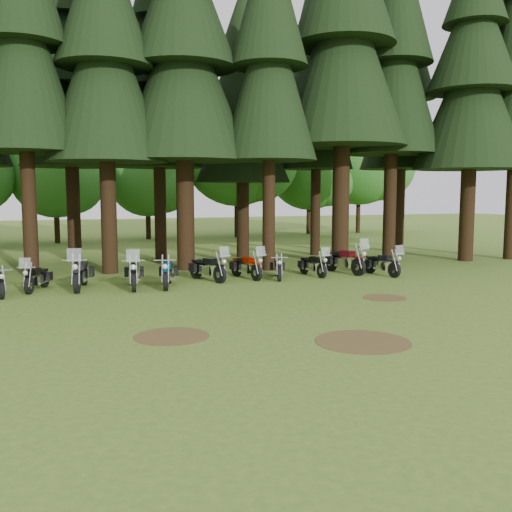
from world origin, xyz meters
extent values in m
plane|color=#466523|center=(0.00, 0.00, 0.00)|extent=(120.00, 120.00, 0.00)
cylinder|color=black|center=(-6.29, 9.51, 2.99)|extent=(0.58, 0.58, 5.99)
cone|color=black|center=(-6.29, 9.51, 8.73)|extent=(4.32, 4.32, 7.49)
cylinder|color=black|center=(-3.21, 9.40, 2.78)|extent=(0.66, 0.66, 5.57)
cone|color=black|center=(-3.21, 9.40, 8.12)|extent=(4.95, 4.95, 6.96)
cylinder|color=black|center=(0.07, 9.44, 2.85)|extent=(0.77, 0.77, 5.70)
cone|color=black|center=(0.07, 9.44, 8.31)|extent=(5.81, 5.81, 7.12)
cylinder|color=black|center=(3.43, 8.02, 2.85)|extent=(0.55, 0.55, 5.71)
cone|color=black|center=(3.43, 8.02, 8.32)|extent=(4.15, 4.15, 7.14)
cylinder|color=black|center=(7.37, 8.76, 3.31)|extent=(0.80, 0.80, 6.62)
cone|color=black|center=(7.37, 8.76, 9.65)|extent=(5.98, 5.98, 8.27)
cylinder|color=black|center=(10.62, 9.61, 3.17)|extent=(0.64, 0.64, 6.35)
cone|color=black|center=(10.62, 9.61, 9.26)|extent=(4.79, 4.79, 7.93)
cylinder|color=black|center=(13.94, 7.83, 2.71)|extent=(0.72, 0.72, 5.41)
cone|color=black|center=(13.94, 7.83, 7.90)|extent=(5.44, 5.44, 6.77)
cone|color=black|center=(13.94, 7.83, 11.09)|extent=(4.35, 4.35, 5.71)
cylinder|color=black|center=(16.52, 7.63, 3.01)|extent=(0.57, 0.57, 6.03)
cylinder|color=black|center=(-4.38, 14.40, 2.78)|extent=(0.65, 0.65, 5.55)
cone|color=black|center=(-4.38, 14.40, 8.10)|extent=(4.85, 4.85, 6.94)
cone|color=black|center=(-4.38, 14.40, 11.38)|extent=(3.88, 3.88, 5.86)
cylinder|color=black|center=(-0.37, 12.94, 2.76)|extent=(0.58, 0.58, 5.52)
cone|color=black|center=(-0.37, 12.94, 8.05)|extent=(4.35, 4.35, 6.90)
cone|color=black|center=(-0.37, 12.94, 11.31)|extent=(3.48, 3.48, 5.83)
cylinder|color=black|center=(4.04, 13.25, 2.35)|extent=(0.66, 0.66, 4.70)
cone|color=black|center=(4.04, 13.25, 6.85)|extent=(4.94, 4.94, 5.87)
cone|color=black|center=(4.04, 13.25, 9.62)|extent=(3.95, 3.95, 4.96)
cone|color=black|center=(4.04, 13.25, 11.82)|extent=(2.77, 2.77, 3.91)
cylinder|color=black|center=(8.07, 12.86, 2.78)|extent=(0.53, 0.53, 5.56)
cone|color=black|center=(8.07, 12.86, 8.11)|extent=(3.94, 3.94, 6.95)
cone|color=black|center=(8.07, 12.86, 11.40)|extent=(3.15, 3.15, 5.87)
cylinder|color=black|center=(13.36, 12.79, 2.82)|extent=(0.61, 0.61, 5.65)
cone|color=black|center=(13.36, 12.79, 8.24)|extent=(4.59, 4.59, 7.06)
cone|color=black|center=(13.36, 12.79, 11.57)|extent=(3.67, 3.67, 5.96)
cylinder|color=black|center=(-4.99, 25.31, 1.27)|extent=(0.36, 0.36, 2.55)
sphere|color=#296A23|center=(-4.99, 25.31, 4.67)|extent=(5.95, 5.95, 5.95)
sphere|color=#296A23|center=(-3.97, 24.63, 4.08)|extent=(4.25, 4.25, 4.25)
cylinder|color=black|center=(1.32, 26.50, 1.23)|extent=(0.36, 0.36, 2.47)
sphere|color=#296A23|center=(1.32, 26.50, 4.53)|extent=(5.76, 5.76, 5.76)
sphere|color=#296A23|center=(2.30, 25.84, 3.95)|extent=(4.12, 4.12, 4.12)
cylinder|color=black|center=(7.92, 25.96, 1.76)|extent=(0.36, 0.36, 3.52)
sphere|color=#296A23|center=(7.92, 25.96, 6.45)|extent=(8.21, 8.21, 8.21)
sphere|color=#296A23|center=(9.33, 25.02, 5.63)|extent=(5.87, 5.87, 5.87)
cylinder|color=black|center=(14.54, 27.22, 1.47)|extent=(0.36, 0.36, 2.94)
sphere|color=#296A23|center=(14.54, 27.22, 5.39)|extent=(6.86, 6.86, 6.86)
sphere|color=#296A23|center=(15.72, 26.43, 4.70)|extent=(4.90, 4.90, 4.90)
cylinder|color=black|center=(19.09, 27.08, 1.76)|extent=(0.36, 0.36, 3.52)
sphere|color=#296A23|center=(19.09, 27.08, 6.45)|extent=(8.20, 8.20, 8.20)
sphere|color=#296A23|center=(20.49, 26.14, 5.62)|extent=(5.86, 5.86, 5.86)
cylinder|color=#4C3D1E|center=(-3.00, -2.00, 0.01)|extent=(1.80, 1.80, 0.01)
cylinder|color=#4C3D1E|center=(4.50, 0.50, 0.01)|extent=(1.40, 1.40, 0.01)
cylinder|color=#4C3D1E|center=(1.00, -4.00, 0.01)|extent=(2.20, 2.20, 0.01)
cylinder|color=black|center=(-7.12, 4.54, 0.30)|extent=(0.28, 0.61, 0.60)
cylinder|color=black|center=(-6.30, 5.22, 0.29)|extent=(0.33, 0.59, 0.59)
cylinder|color=black|center=(-5.81, 6.50, 0.29)|extent=(0.33, 0.59, 0.59)
cube|color=silver|center=(-6.04, 5.90, 0.37)|extent=(0.46, 0.67, 0.30)
cube|color=black|center=(-6.11, 5.71, 0.69)|extent=(0.42, 0.55, 0.21)
cube|color=black|center=(-5.96, 6.09, 0.66)|extent=(0.42, 0.55, 0.11)
cube|color=silver|center=(-6.39, 4.97, 1.09)|extent=(0.39, 0.24, 0.35)
cylinder|color=black|center=(-4.78, 4.83, 0.36)|extent=(0.30, 0.74, 0.73)
cylinder|color=black|center=(-4.44, 6.51, 0.36)|extent=(0.30, 0.74, 0.73)
cube|color=silver|center=(-4.60, 5.72, 0.46)|extent=(0.46, 0.82, 0.37)
cube|color=black|center=(-4.65, 5.48, 0.86)|extent=(0.45, 0.66, 0.26)
cube|color=black|center=(-4.55, 5.97, 0.82)|extent=(0.45, 0.66, 0.13)
cube|color=silver|center=(-4.85, 4.51, 1.34)|extent=(0.48, 0.23, 0.44)
cylinder|color=black|center=(-2.95, 4.41, 0.35)|extent=(0.25, 0.71, 0.70)
cylinder|color=black|center=(-2.69, 6.03, 0.35)|extent=(0.25, 0.71, 0.70)
cube|color=silver|center=(-2.81, 5.27, 0.44)|extent=(0.41, 0.78, 0.36)
cube|color=black|center=(-2.85, 5.03, 0.82)|extent=(0.40, 0.62, 0.25)
cube|color=black|center=(-2.77, 5.51, 0.78)|extent=(0.40, 0.62, 0.13)
cube|color=silver|center=(-3.00, 4.10, 1.29)|extent=(0.46, 0.20, 0.42)
cylinder|color=black|center=(-1.87, 4.29, 0.34)|extent=(0.33, 0.70, 0.69)
cylinder|color=black|center=(-1.43, 5.85, 0.34)|extent=(0.33, 0.70, 0.69)
cube|color=silver|center=(-1.64, 5.12, 0.44)|extent=(0.48, 0.78, 0.35)
cube|color=navy|center=(-1.70, 4.89, 0.81)|extent=(0.45, 0.63, 0.25)
cube|color=black|center=(-1.57, 5.35, 0.77)|extent=(0.45, 0.63, 0.12)
cylinder|color=black|center=(0.35, 5.22, 0.33)|extent=(0.36, 0.66, 0.66)
cylinder|color=black|center=(-0.19, 6.66, 0.33)|extent=(0.36, 0.66, 0.66)
cube|color=silver|center=(0.06, 5.99, 0.42)|extent=(0.51, 0.75, 0.34)
cube|color=black|center=(0.15, 5.77, 0.78)|extent=(0.47, 0.62, 0.24)
cube|color=black|center=(-0.02, 6.20, 0.74)|extent=(0.47, 0.62, 0.12)
cube|color=silver|center=(0.46, 4.94, 1.21)|extent=(0.44, 0.27, 0.39)
cylinder|color=black|center=(1.84, 5.27, 0.32)|extent=(0.27, 0.65, 0.64)
cylinder|color=black|center=(1.51, 6.73, 0.32)|extent=(0.27, 0.65, 0.64)
cube|color=silver|center=(1.67, 6.04, 0.41)|extent=(0.41, 0.72, 0.33)
cube|color=#AC1100|center=(1.72, 5.83, 0.75)|extent=(0.40, 0.58, 0.23)
cube|color=black|center=(1.62, 6.26, 0.71)|extent=(0.40, 0.58, 0.12)
cube|color=silver|center=(1.90, 4.98, 1.18)|extent=(0.42, 0.21, 0.38)
cylinder|color=black|center=(2.62, 4.87, 0.29)|extent=(0.31, 0.60, 0.59)
cylinder|color=black|center=(3.07, 6.18, 0.29)|extent=(0.31, 0.60, 0.59)
cube|color=silver|center=(2.86, 5.57, 0.38)|extent=(0.44, 0.67, 0.30)
cube|color=black|center=(2.80, 5.37, 0.70)|extent=(0.41, 0.55, 0.21)
cube|color=black|center=(2.93, 5.76, 0.66)|extent=(0.41, 0.55, 0.11)
cylinder|color=black|center=(4.53, 5.05, 0.29)|extent=(0.18, 0.59, 0.58)
cylinder|color=black|center=(4.39, 6.41, 0.29)|extent=(0.18, 0.59, 0.58)
cube|color=silver|center=(4.46, 5.77, 0.37)|extent=(0.31, 0.64, 0.30)
cube|color=black|center=(4.48, 5.57, 0.69)|extent=(0.31, 0.51, 0.21)
cube|color=black|center=(4.44, 5.98, 0.66)|extent=(0.31, 0.51, 0.11)
cube|color=silver|center=(4.55, 4.78, 1.08)|extent=(0.38, 0.15, 0.35)
cylinder|color=black|center=(6.22, 5.09, 0.36)|extent=(0.32, 0.74, 0.72)
cylinder|color=black|center=(5.82, 6.75, 0.36)|extent=(0.32, 0.74, 0.72)
cube|color=silver|center=(6.01, 5.97, 0.46)|extent=(0.48, 0.82, 0.37)
cube|color=maroon|center=(6.07, 5.73, 0.85)|extent=(0.46, 0.66, 0.26)
cube|color=black|center=(5.95, 6.22, 0.81)|extent=(0.46, 0.66, 0.13)
cube|color=silver|center=(6.29, 4.77, 1.34)|extent=(0.48, 0.24, 0.43)
cylinder|color=black|center=(7.30, 4.15, 0.31)|extent=(0.23, 0.63, 0.62)
cylinder|color=black|center=(7.07, 5.59, 0.31)|extent=(0.23, 0.63, 0.62)
cube|color=silver|center=(7.18, 4.92, 0.39)|extent=(0.37, 0.69, 0.32)
cube|color=black|center=(7.21, 4.70, 0.73)|extent=(0.36, 0.56, 0.23)
cube|color=black|center=(7.14, 5.13, 0.70)|extent=(0.36, 0.56, 0.11)
cube|color=silver|center=(7.35, 3.87, 1.15)|extent=(0.41, 0.18, 0.37)
camera|label=1|loc=(-5.70, -15.07, 3.40)|focal=40.00mm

